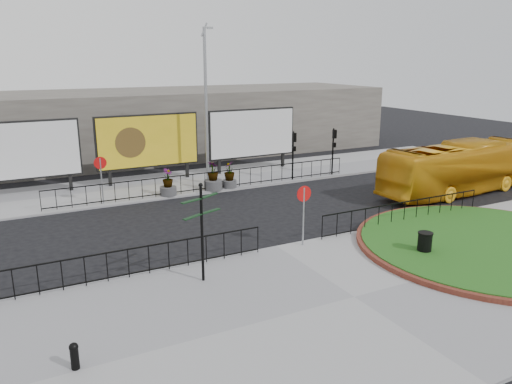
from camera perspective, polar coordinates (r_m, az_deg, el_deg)
ground at (r=20.28m, az=2.34°, el=-6.48°), size 90.00×90.00×0.00m
pavement_near at (r=16.49m, az=11.16°, el=-11.86°), size 30.00×10.00×0.12m
pavement_far at (r=30.77m, az=-8.79°, el=1.03°), size 44.00×6.00×0.12m
brick_edge at (r=22.15m, az=25.01°, el=-5.47°), size 10.40×10.40×0.18m
grass_lawn at (r=22.15m, az=25.01°, el=-5.42°), size 10.00×10.00×0.22m
railing_near_left at (r=17.76m, az=-14.37°, el=-7.87°), size 10.00×0.10×1.10m
railing_near_right at (r=23.59m, az=16.59°, el=-2.26°), size 9.00×0.10×1.10m
railing_far at (r=28.50m, az=-5.17°, el=1.28°), size 18.00×0.10×1.10m
speed_sign_far at (r=26.71m, az=-17.32°, el=2.45°), size 0.64×0.07×2.47m
speed_sign_near at (r=19.83m, az=5.48°, el=-1.18°), size 0.64×0.07×2.47m
billboard_left at (r=29.73m, az=-25.35°, el=4.26°), size 6.20×0.31×4.10m
billboard_mid at (r=30.75m, az=-12.22°, el=5.69°), size 6.20×0.31×4.10m
billboard_right at (r=33.25m, az=-0.46°, el=6.72°), size 6.20×0.31×4.10m
lamp_post at (r=29.56m, az=-5.72°, el=9.94°), size 0.74×0.18×9.23m
signal_pole_a at (r=30.68m, az=4.31°, el=5.02°), size 0.22×0.26×3.00m
signal_pole_b at (r=32.34m, az=8.86°, el=5.40°), size 0.22×0.26×3.00m
building_backdrop at (r=39.79m, az=-13.64°, el=7.55°), size 40.00×10.00×5.00m
fingerpost_sign at (r=16.59m, az=-6.23°, el=-3.51°), size 1.55×0.85×3.43m
bollard at (r=13.44m, az=-20.04°, el=-17.07°), size 0.23×0.23×0.70m
litter_bin at (r=20.14m, az=18.71°, el=-5.65°), size 0.57×0.57×0.94m
bus at (r=30.25m, az=22.19°, el=2.54°), size 10.54×2.95×2.91m
planter_a at (r=27.77m, az=-10.03°, el=0.79°), size 0.91×0.91×1.49m
planter_b at (r=28.64m, az=-4.93°, el=1.47°), size 1.05×1.05×1.65m
planter_c at (r=29.02m, az=-3.06°, el=1.80°), size 0.84×0.84×1.54m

